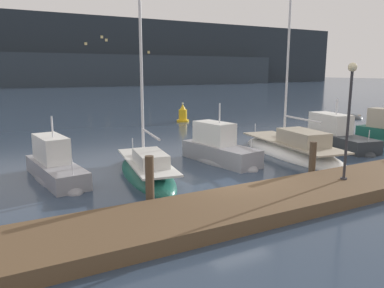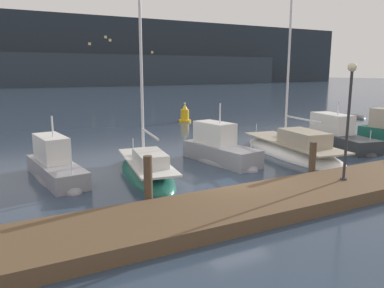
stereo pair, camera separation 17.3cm
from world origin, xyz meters
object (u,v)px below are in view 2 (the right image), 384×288
at_px(motorboat_berth_6, 220,154).
at_px(rowboat_adrift, 358,118).
at_px(motorboat_berth_4, 56,171).
at_px(motorboat_berth_8, 336,141).
at_px(dock_lamppost, 349,103).
at_px(sailboat_berth_5, 147,172).
at_px(sailboat_berth_7, 292,152).
at_px(channel_buoy, 185,115).

xyz_separation_m(motorboat_berth_6, rowboat_adrift, (21.05, 8.74, -0.36)).
bearing_deg(motorboat_berth_6, rowboat_adrift, 22.54).
distance_m(motorboat_berth_4, motorboat_berth_8, 15.77).
bearing_deg(rowboat_adrift, dock_lamppost, -142.68).
bearing_deg(sailboat_berth_5, motorboat_berth_8, 3.14).
relative_size(sailboat_berth_5, motorboat_berth_6, 2.04).
relative_size(motorboat_berth_4, motorboat_berth_6, 1.04).
distance_m(motorboat_berth_4, sailboat_berth_7, 11.94).
bearing_deg(sailboat_berth_7, motorboat_berth_6, 173.10).
height_order(sailboat_berth_7, channel_buoy, sailboat_berth_7).
height_order(motorboat_berth_4, motorboat_berth_8, motorboat_berth_8).
xyz_separation_m(motorboat_berth_4, motorboat_berth_8, (15.76, -0.66, 0.03)).
relative_size(channel_buoy, rowboat_adrift, 0.51).
height_order(sailboat_berth_5, sailboat_berth_7, sailboat_berth_7).
height_order(motorboat_berth_6, sailboat_berth_7, sailboat_berth_7).
bearing_deg(rowboat_adrift, motorboat_berth_6, -157.46).
height_order(motorboat_berth_8, rowboat_adrift, motorboat_berth_8).
relative_size(dock_lamppost, rowboat_adrift, 1.28).
bearing_deg(dock_lamppost, sailboat_berth_5, 136.46).
relative_size(motorboat_berth_8, rowboat_adrift, 1.92).
height_order(sailboat_berth_7, dock_lamppost, sailboat_berth_7).
height_order(sailboat_berth_5, channel_buoy, sailboat_berth_5).
height_order(sailboat_berth_5, motorboat_berth_8, sailboat_berth_5).
xyz_separation_m(motorboat_berth_8, channel_buoy, (-2.94, 14.12, 0.26)).
bearing_deg(motorboat_berth_6, sailboat_berth_5, -170.64).
distance_m(sailboat_berth_5, dock_lamppost, 8.47).
bearing_deg(motorboat_berth_8, sailboat_berth_5, -176.86).
xyz_separation_m(sailboat_berth_5, motorboat_berth_8, (12.24, 0.67, 0.20)).
distance_m(sailboat_berth_5, sailboat_berth_7, 8.38).
relative_size(motorboat_berth_4, motorboat_berth_8, 0.82).
bearing_deg(dock_lamppost, rowboat_adrift, 37.32).
xyz_separation_m(channel_buoy, rowboat_adrift, (15.85, -5.37, -0.60)).
bearing_deg(rowboat_adrift, sailboat_berth_5, -159.48).
xyz_separation_m(channel_buoy, dock_lamppost, (-3.61, -20.21, 2.67)).
distance_m(sailboat_berth_7, rowboat_adrift, 19.16).
bearing_deg(motorboat_berth_8, motorboat_berth_4, 177.59).
height_order(sailboat_berth_7, rowboat_adrift, sailboat_berth_7).
xyz_separation_m(motorboat_berth_4, motorboat_berth_6, (7.62, -0.66, 0.05)).
relative_size(sailboat_berth_7, rowboat_adrift, 3.34).
height_order(motorboat_berth_8, channel_buoy, motorboat_berth_8).
bearing_deg(rowboat_adrift, channel_buoy, 161.26).
xyz_separation_m(motorboat_berth_6, motorboat_berth_8, (8.14, -0.00, -0.02)).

